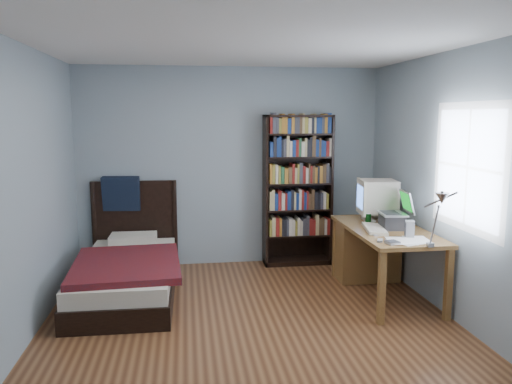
# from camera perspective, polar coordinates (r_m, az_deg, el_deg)

# --- Properties ---
(room) EXTENTS (4.20, 4.24, 2.50)m
(room) POSITION_cam_1_polar(r_m,az_deg,el_deg) (4.28, -0.05, 0.05)
(room) COLOR #532D18
(room) RESTS_ON ground
(desk) EXTENTS (0.75, 1.52, 0.73)m
(desk) POSITION_cam_1_polar(r_m,az_deg,el_deg) (5.85, 12.99, -6.20)
(desk) COLOR brown
(desk) RESTS_ON floor
(crt_monitor) EXTENTS (0.45, 0.42, 0.47)m
(crt_monitor) POSITION_cam_1_polar(r_m,az_deg,el_deg) (5.74, 13.59, -0.58)
(crt_monitor) COLOR beige
(crt_monitor) RESTS_ON desk
(laptop) EXTENTS (0.35, 0.35, 0.40)m
(laptop) POSITION_cam_1_polar(r_m,az_deg,el_deg) (5.40, 15.46, -2.88)
(laptop) COLOR #2D2D30
(laptop) RESTS_ON desk
(desk_lamp) EXTENTS (0.22, 0.48, 0.57)m
(desk_lamp) POSITION_cam_1_polar(r_m,az_deg,el_deg) (4.34, 20.33, -1.29)
(desk_lamp) COLOR #99999E
(desk_lamp) RESTS_ON desk
(keyboard) EXTENTS (0.28, 0.51, 0.05)m
(keyboard) POSITION_cam_1_polar(r_m,az_deg,el_deg) (5.28, 13.40, -4.12)
(keyboard) COLOR beige
(keyboard) RESTS_ON desk
(speaker) EXTENTS (0.10, 0.10, 0.16)m
(speaker) POSITION_cam_1_polar(r_m,az_deg,el_deg) (5.06, 17.15, -4.07)
(speaker) COLOR gray
(speaker) RESTS_ON desk
(soda_can) EXTENTS (0.06, 0.06, 0.11)m
(soda_can) POSITION_cam_1_polar(r_m,az_deg,el_deg) (5.58, 12.71, -2.99)
(soda_can) COLOR #063108
(soda_can) RESTS_ON desk
(mouse) EXTENTS (0.07, 0.12, 0.04)m
(mouse) POSITION_cam_1_polar(r_m,az_deg,el_deg) (5.66, 13.15, -3.20)
(mouse) COLOR silver
(mouse) RESTS_ON desk
(phone_silver) EXTENTS (0.06, 0.10, 0.02)m
(phone_silver) POSITION_cam_1_polar(r_m,az_deg,el_deg) (5.08, 13.35, -4.68)
(phone_silver) COLOR silver
(phone_silver) RESTS_ON desk
(phone_grey) EXTENTS (0.08, 0.10, 0.02)m
(phone_grey) POSITION_cam_1_polar(r_m,az_deg,el_deg) (4.83, 13.98, -5.40)
(phone_grey) COLOR gray
(phone_grey) RESTS_ON desk
(external_drive) EXTENTS (0.13, 0.13, 0.02)m
(external_drive) POSITION_cam_1_polar(r_m,az_deg,el_deg) (4.78, 15.32, -5.60)
(external_drive) COLOR gray
(external_drive) RESTS_ON desk
(bookshelf) EXTENTS (0.86, 0.30, 1.91)m
(bookshelf) POSITION_cam_1_polar(r_m,az_deg,el_deg) (6.36, 4.77, 0.20)
(bookshelf) COLOR black
(bookshelf) RESTS_ON floor
(bed) EXTENTS (1.11, 2.07, 1.16)m
(bed) POSITION_cam_1_polar(r_m,az_deg,el_deg) (5.61, -14.43, -8.56)
(bed) COLOR black
(bed) RESTS_ON floor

